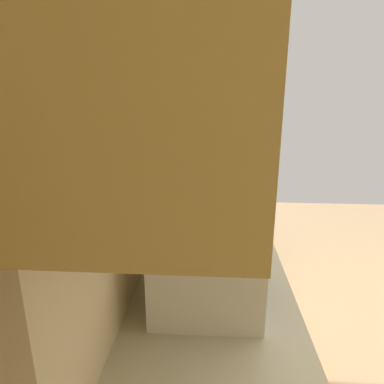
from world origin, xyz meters
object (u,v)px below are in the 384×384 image
(kettle, at_px, (224,175))
(microwave, at_px, (208,257))
(bowl, at_px, (225,196))
(oven_range, at_px, (213,207))

(kettle, bearing_deg, microwave, 176.26)
(microwave, relative_size, kettle, 2.62)
(bowl, distance_m, kettle, 0.45)
(kettle, bearing_deg, oven_range, 7.46)
(oven_range, bearing_deg, microwave, 179.51)
(bowl, xyz_separation_m, kettle, (0.45, 0.00, 0.05))
(oven_range, xyz_separation_m, microwave, (-2.31, 0.02, 0.59))
(bowl, bearing_deg, microwave, 174.85)
(kettle, bearing_deg, bowl, -180.00)
(oven_range, distance_m, microwave, 2.38)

